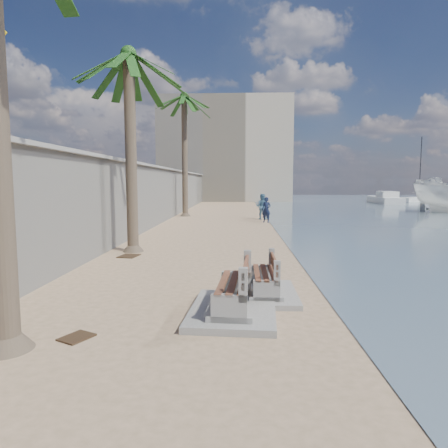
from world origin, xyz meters
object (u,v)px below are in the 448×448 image
object	(u,v)px
person_a	(266,208)
palm_mid	(129,57)
sailboat_west	(419,199)
palm_back	(184,98)
yacht_far	(385,200)
person_b	(262,205)
bench_near	(233,292)
bench_far	(264,279)

from	to	relation	value
person_a	palm_mid	bearing A→B (deg)	-95.88
palm_mid	sailboat_west	bearing A→B (deg)	54.75
palm_mid	person_a	world-z (taller)	palm_mid
palm_back	yacht_far	distance (m)	31.06
palm_mid	person_a	bearing A→B (deg)	62.53
palm_mid	person_b	world-z (taller)	palm_mid
bench_near	palm_back	distance (m)	24.66
palm_back	person_a	bearing A→B (deg)	-37.46
palm_back	yacht_far	bearing A→B (deg)	41.72
bench_near	yacht_far	world-z (taller)	yacht_far
palm_back	person_b	size ratio (longest dim) A/B	4.98
person_a	person_b	distance (m)	2.16
person_b	yacht_far	bearing A→B (deg)	-110.93
sailboat_west	bench_far	bearing A→B (deg)	-117.30
bench_near	sailboat_west	world-z (taller)	sailboat_west
palm_mid	sailboat_west	xyz separation A→B (m)	(28.33, 40.08, -6.85)
bench_far	person_b	world-z (taller)	person_b
palm_mid	person_b	distance (m)	15.73
person_b	sailboat_west	size ratio (longest dim) A/B	0.23
bench_far	palm_back	bearing A→B (deg)	102.46
palm_mid	bench_near	bearing A→B (deg)	-60.97
bench_near	sailboat_west	distance (m)	53.10
person_a	person_b	xyz separation A→B (m)	(-0.17, 2.15, 0.05)
bench_near	person_a	world-z (taller)	person_a
bench_near	person_a	size ratio (longest dim) A/B	1.35
palm_mid	person_a	distance (m)	14.05
palm_mid	person_b	size ratio (longest dim) A/B	4.08
person_a	person_b	size ratio (longest dim) A/B	0.95
bench_far	yacht_far	xyz separation A→B (m)	(17.52, 41.44, -0.04)
bench_near	palm_mid	bearing A→B (deg)	119.03
sailboat_west	palm_back	bearing A→B (deg)	-139.45
bench_near	bench_far	bearing A→B (deg)	60.56
yacht_far	person_b	bearing A→B (deg)	147.40
person_a	sailboat_west	size ratio (longest dim) A/B	0.22
bench_near	person_b	size ratio (longest dim) A/B	1.29
bench_far	sailboat_west	world-z (taller)	sailboat_west
bench_near	palm_mid	distance (m)	10.52
bench_near	yacht_far	bearing A→B (deg)	66.88
person_a	yacht_far	xyz separation A→B (m)	(16.35, 24.43, -0.60)
bench_far	yacht_far	size ratio (longest dim) A/B	0.26
yacht_far	sailboat_west	bearing A→B (deg)	-50.11
palm_back	sailboat_west	xyz separation A→B (m)	(28.46, 24.35, -8.58)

